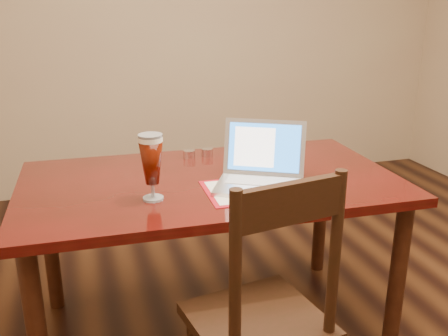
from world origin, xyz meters
name	(u,v)px	position (x,y,z in m)	size (l,w,h in m)	color
dining_table	(211,197)	(-0.45, 0.41, 0.70)	(1.71, 1.00, 1.06)	#490B09
dining_chair	(263,319)	(-0.45, -0.26, 0.50)	(0.51, 0.50, 1.06)	black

